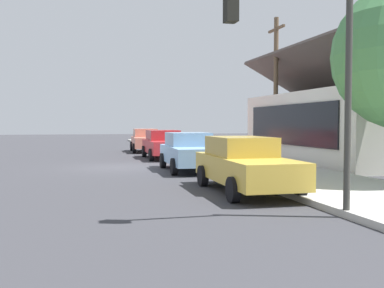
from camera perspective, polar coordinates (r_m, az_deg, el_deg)
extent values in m
plane|color=#38383D|center=(20.50, -8.98, -2.93)|extent=(120.00, 120.00, 0.00)
cube|color=#B2AFA8|center=(21.74, 5.89, -2.38)|extent=(60.00, 4.20, 0.16)
cube|color=#EA8C75|center=(30.99, -5.92, 0.25)|extent=(4.58, 2.01, 0.70)
cube|color=tan|center=(31.41, -6.00, 1.43)|extent=(2.24, 1.66, 0.56)
cylinder|color=black|center=(29.72, -4.00, -0.52)|extent=(0.67, 0.26, 0.66)
cylinder|color=black|center=(29.56, -7.37, -0.56)|extent=(0.67, 0.26, 0.66)
cylinder|color=black|center=(32.47, -4.60, -0.25)|extent=(0.67, 0.26, 0.66)
cylinder|color=black|center=(32.33, -7.68, -0.28)|extent=(0.67, 0.26, 0.66)
cube|color=red|center=(25.04, -3.57, -0.33)|extent=(4.82, 1.98, 0.70)
cube|color=#A9272B|center=(25.48, -3.75, 1.14)|extent=(2.33, 1.70, 0.56)
cylinder|color=black|center=(23.78, -0.74, -1.33)|extent=(0.66, 0.23, 0.66)
cylinder|color=black|center=(23.45, -5.23, -1.39)|extent=(0.66, 0.23, 0.66)
cylinder|color=black|center=(26.68, -2.10, -0.89)|extent=(0.66, 0.23, 0.66)
cylinder|color=black|center=(26.39, -6.12, -0.94)|extent=(0.66, 0.23, 0.66)
cube|color=#8CB7E0|center=(18.64, -0.23, -1.36)|extent=(4.61, 2.02, 0.70)
cube|color=#779CBE|center=(19.05, -0.52, 0.62)|extent=(2.24, 1.72, 0.56)
cylinder|color=black|center=(17.53, 3.74, -2.77)|extent=(0.67, 0.24, 0.66)
cylinder|color=black|center=(17.11, -2.30, -2.91)|extent=(0.67, 0.24, 0.66)
cylinder|color=black|center=(20.25, 1.52, -2.03)|extent=(0.67, 0.24, 0.66)
cylinder|color=black|center=(19.88, -3.73, -2.13)|extent=(0.67, 0.24, 0.66)
cube|color=gold|center=(12.97, 6.88, -3.17)|extent=(4.90, 1.86, 0.70)
cube|color=gold|center=(13.37, 6.18, -0.28)|extent=(2.36, 1.60, 0.56)
cylinder|color=black|center=(11.98, 13.38, -5.39)|extent=(0.66, 0.23, 0.66)
cylinder|color=black|center=(11.31, 5.28, -5.82)|extent=(0.66, 0.23, 0.66)
cylinder|color=black|center=(14.72, 8.09, -3.85)|extent=(0.66, 0.23, 0.66)
cylinder|color=black|center=(14.17, 1.38, -4.07)|extent=(0.66, 0.23, 0.66)
cube|color=silver|center=(24.28, 20.59, 1.92)|extent=(10.89, 7.89, 3.48)
cube|color=black|center=(22.24, 12.13, 2.42)|extent=(8.71, 0.08, 1.95)
cube|color=#514742|center=(23.34, 16.68, 8.81)|extent=(11.49, 4.24, 2.36)
cylinder|color=#383833|center=(9.96, 19.29, 5.99)|extent=(0.14, 0.14, 5.20)
cube|color=black|center=(9.08, 4.99, 17.67)|extent=(0.28, 0.24, 0.80)
sphere|color=yellow|center=(9.22, 4.67, 17.44)|extent=(0.16, 0.16, 0.16)
sphere|color=green|center=(9.16, 4.66, 15.87)|extent=(0.16, 0.16, 0.16)
cylinder|color=brown|center=(24.02, 10.63, 6.83)|extent=(0.24, 0.24, 7.50)
cube|color=brown|center=(24.45, 10.70, 14.22)|extent=(1.80, 0.12, 0.12)
cylinder|color=red|center=(27.74, -1.62, -0.53)|extent=(0.22, 0.22, 0.55)
sphere|color=red|center=(27.72, -1.63, 0.18)|extent=(0.18, 0.18, 0.18)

